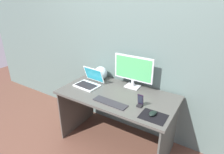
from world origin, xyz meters
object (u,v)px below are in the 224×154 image
fishbowl (101,73)px  mouse (153,113)px  monitor (133,70)px  keyboard_external (110,103)px  phone_in_dock (140,102)px  laptop (89,82)px

fishbowl → mouse: size_ratio=1.81×
monitor → mouse: monitor is taller
keyboard_external → phone_in_dock: phone_in_dock is taller
keyboard_external → mouse: 0.47m
monitor → keyboard_external: monitor is taller
keyboard_external → monitor: bearing=88.7°
monitor → phone_in_dock: size_ratio=3.65×
laptop → phone_in_dock: bearing=-9.0°
monitor → laptop: 0.58m
monitor → laptop: (-0.50, -0.25, -0.18)m
fishbowl → mouse: bearing=-25.6°
laptop → phone_in_dock: laptop is taller
mouse → phone_in_dock: size_ratio=0.72×
laptop → mouse: size_ratio=3.22×
laptop → fishbowl: size_ratio=1.78×
fishbowl → laptop: bearing=-93.1°
monitor → mouse: (0.44, -0.45, -0.20)m
keyboard_external → phone_in_dock: size_ratio=2.85×
monitor → phone_in_dock: (0.27, -0.37, -0.18)m
keyboard_external → mouse: size_ratio=3.95×
laptop → mouse: laptop is taller
monitor → mouse: bearing=-45.7°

